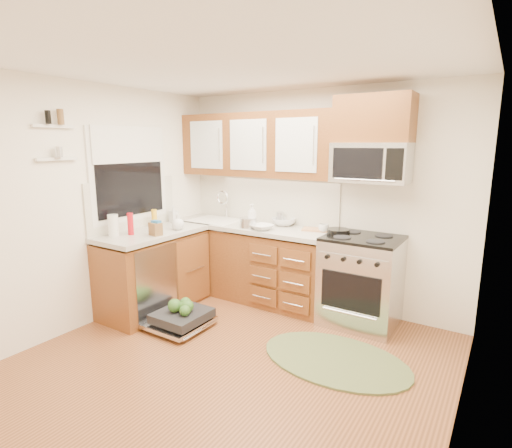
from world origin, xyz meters
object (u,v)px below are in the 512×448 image
Objects in this scene: bowl_a at (262,227)px; cup at (324,228)px; microwave at (371,163)px; cutting_board at (315,229)px; dishwasher at (179,319)px; paper_towel_roll at (113,225)px; rug at (335,359)px; sink at (216,230)px; skillet at (338,231)px; stock_pot at (248,223)px; range at (361,281)px; upper_cabinets at (256,145)px; bowl_b at (284,222)px.

bowl_a is 0.70m from cup.
cutting_board is (-0.59, 0.00, -0.76)m from microwave.
cup is (1.06, 1.22, 0.87)m from dishwasher.
rug is at bearing 10.51° from paper_towel_roll.
bowl_a is (-0.53, -0.30, 0.02)m from cutting_board.
sink is at bearing 74.81° from paper_towel_roll.
microwave is 0.57× the size of rug.
cutting_board is (-0.31, 0.10, -0.04)m from skillet.
rug is 1.83m from stock_pot.
upper_cabinets is at bearing 174.11° from range.
rug is 11.53× the size of cup.
bowl_b reaches higher than bowl_a.
bowl_a is (-0.84, -0.20, -0.02)m from skillet.
microwave is at bearing 31.90° from paper_towel_roll.
range is at bearing 0.30° from sink.
paper_towel_roll is at bearing -146.61° from skillet.
rug is at bearing -29.75° from bowl_a.
skillet is 2.11× the size of cup.
upper_cabinets is 3.31× the size of sink.
range is 0.71× the size of rug.
stock_pot is 0.81× the size of bowl_a.
bowl_a is at bearing -48.70° from upper_cabinets.
upper_cabinets is 2.70× the size of microwave.
microwave reaches higher than bowl_b.
skillet is (-0.35, 0.88, 0.96)m from rug.
bowl_a is (-1.19, 0.68, 0.95)m from rug.
stock_pot is at bearing 179.82° from bowl_a.
skillet is 1.22× the size of stock_pot.
range is at bearing -9.38° from bowl_b.
stock_pot is (-1.03, -0.20, 0.01)m from skillet.
skillet is at bearing -20.33° from cup.
skillet is (-0.28, -0.10, -0.73)m from microwave.
stock_pot reaches higher than cup.
paper_towel_roll reaches higher than rug.
paper_towel_roll is (-2.35, -0.44, 1.03)m from rug.
microwave is at bearing 0.00° from cutting_board.
stock_pot is 0.72× the size of bowl_b.
upper_cabinets is 1.45m from skillet.
skillet is at bearing -17.79° from cutting_board.
skillet is 0.21m from cup.
skillet is 0.87× the size of bowl_b.
bowl_a is at bearing -104.56° from bowl_b.
dishwasher is at bearing -113.88° from bowl_a.
microwave is 1.52m from stock_pot.
sink is at bearing -163.55° from upper_cabinets.
bowl_b is (-1.03, 0.05, -0.73)m from microwave.
microwave reaches higher than range.
microwave is 2.77m from paper_towel_roll.
bowl_a is (0.42, 0.95, 0.86)m from dishwasher.
cup is (1.45, 0.10, 0.17)m from sink.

